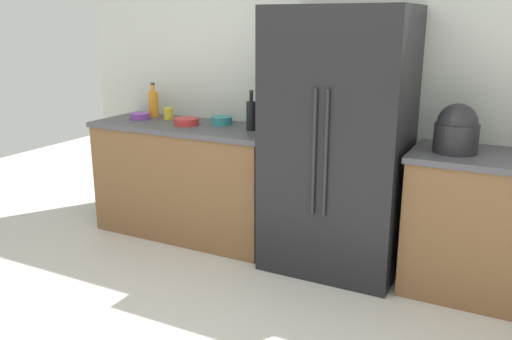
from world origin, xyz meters
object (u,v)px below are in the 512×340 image
Objects in this scene: rice_cooker at (457,130)px; bottle_a at (251,115)px; bowl_a at (222,120)px; bowl_c at (187,122)px; bottle_b at (153,103)px; cup_a at (168,114)px; bowl_b at (140,116)px; refrigerator at (338,143)px.

rice_cooker reaches higher than bottle_a.
bowl_a is at bearing 175.32° from rice_cooker.
bottle_b is at bearing 157.33° from bowl_c.
cup_a reaches higher than bowl_b.
bottle_a is (-0.71, 0.06, 0.13)m from refrigerator.
cup_a is at bearing 176.54° from rice_cooker.
bottle_a reaches higher than bowl_b.
bottle_b is at bearing 171.84° from bottle_a.
refrigerator reaches higher than bottle_b.
bowl_c is at bearing -174.79° from bottle_a.
rice_cooker is at bearing 0.09° from bowl_c.
cup_a is 0.59× the size of bowl_b.
refrigerator reaches higher than bottle_a.
bottle_a is at bearing 174.90° from refrigerator.
refrigerator is at bearing -5.10° from bottle_a.
rice_cooker reaches higher than bowl_a.
bowl_b is (-0.03, -0.16, -0.09)m from bottle_b.
refrigerator is 5.92× the size of rice_cooker.
bowl_c is at bearing -147.79° from bowl_a.
rice_cooker is at bearing -4.68° from bowl_a.
bowl_a is at bearing 8.26° from bowl_b.
rice_cooker is at bearing -0.89° from bowl_b.
refrigerator is 1.77m from bowl_b.
bowl_b is (-1.77, 0.06, 0.04)m from refrigerator.
rice_cooker is (0.77, 0.02, 0.16)m from refrigerator.
bottle_a is 1.04× the size of bottle_b.
refrigerator is at bearing -6.92° from bottle_b.
bowl_c reaches higher than bowl_b.
bowl_b is at bearing -99.80° from bottle_b.
bottle_a reaches higher than bowl_c.
cup_a is 0.49× the size of bowl_c.
bowl_b is at bearing -171.74° from bowl_a.
refrigerator is 1.04m from bowl_a.
cup_a is 0.25m from bowl_b.
bowl_b is at bearing -155.56° from cup_a.
refrigerator is at bearing -5.75° from cup_a.
rice_cooker is at bearing -4.46° from bottle_b.
refrigerator reaches higher than bowl_a.
cup_a reaches higher than bowl_c.
bowl_a is at bearing 32.21° from bowl_c.
bowl_a is 0.75m from bowl_b.
refrigerator is 1.76m from bottle_b.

